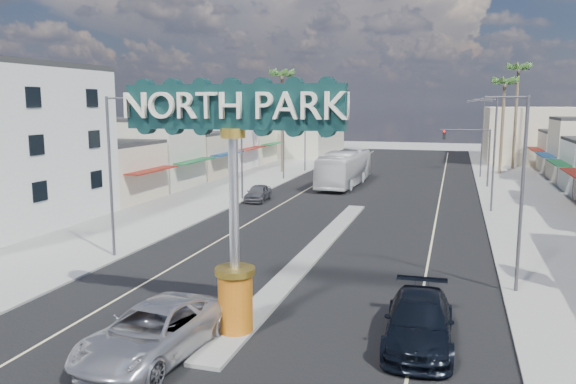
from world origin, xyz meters
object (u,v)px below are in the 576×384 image
Objects in this scene: palm_left_far at (282,79)px; city_bus at (345,168)px; palm_right_far at (518,73)px; car_parked_left at (258,193)px; streetlight_l_mid at (243,144)px; streetlight_r_far at (481,134)px; palm_right_mid at (505,86)px; gateway_sign at (233,179)px; traffic_signal_right at (471,146)px; suv_right at (419,322)px; streetlight_l_near at (113,169)px; streetlight_r_mid at (492,149)px; streetlight_l_far at (306,132)px; suv_left at (153,332)px; streetlight_r_near at (519,184)px; traffic_signal_left at (299,142)px.

palm_left_far reaches higher than city_bus.
car_parked_left is at bearing -126.66° from palm_right_far.
car_parked_left is at bearing -9.91° from streetlight_l_mid.
palm_right_mid is at bearing 57.31° from streetlight_r_far.
streetlight_r_far is 0.68× the size of city_bus.
traffic_signal_right is at bearing 77.67° from gateway_sign.
suv_right is (19.67, -46.91, -10.64)m from palm_left_far.
streetlight_l_mid is at bearing -128.48° from palm_right_far.
streetlight_l_near and streetlight_l_mid have the same top height.
streetlight_l_mid is 1.53× the size of suv_right.
suv_right is at bearing -97.96° from streetlight_r_mid.
streetlight_r_far is 0.64× the size of palm_right_far.
streetlight_l_mid reaches higher than traffic_signal_right.
streetlight_l_mid is 1.00× the size of streetlight_r_far.
palm_right_far is at bearing 23.20° from palm_left_far.
streetlight_l_far is 7.21m from palm_left_far.
streetlight_l_near is at bearing 142.45° from gateway_sign.
palm_right_mid is 0.92× the size of city_bus.
palm_right_mid reaches higher than streetlight_r_mid.
streetlight_r_far is at bearing 82.47° from suv_left.
car_parked_left is (-19.43, 19.75, -4.34)m from streetlight_r_near.
streetlight_r_near is at bearing -60.01° from traffic_signal_left.
streetlight_r_mid reaches higher than suv_left.
traffic_signal_left is 1.40× the size of car_parked_left.
streetlight_r_far is 1.39× the size of suv_left.
suv_left is at bearing -80.93° from car_parked_left.
city_bus is (-3.43, 39.31, -4.09)m from gateway_sign.
palm_right_mid is (2.57, 4.00, 5.54)m from streetlight_r_far.
streetlight_r_mid and streetlight_r_far have the same top height.
palm_right_mid reaches higher than streetlight_l_near.
streetlight_r_far is at bearing 90.00° from streetlight_r_near.
suv_left is at bearing -103.31° from streetlight_r_far.
traffic_signal_right reaches higher than city_bus.
car_parked_left is (1.43, -0.25, -4.34)m from streetlight_l_mid.
traffic_signal_right is 0.43× the size of palm_right_far.
streetlight_r_mid is 26.71m from palm_right_mid.
palm_left_far is 1.08× the size of palm_right_mid.
streetlight_l_far is 0.68× the size of city_bus.
city_bus is at bearing 94.99° from gateway_sign.
suv_left is at bearing -51.40° from streetlight_l_near.
gateway_sign is 29.91m from streetlight_r_mid.
suv_left is at bearing -77.73° from palm_left_far.
streetlight_r_far is 0.74× the size of palm_right_mid.
palm_right_far is at bearing 36.67° from traffic_signal_left.
city_bus is (7.00, 31.28, -3.23)m from streetlight_l_near.
palm_left_far is 3.06× the size of car_parked_left.
palm_right_far is (5.82, 18.01, 8.11)m from traffic_signal_right.
traffic_signal_left is 0.67× the size of streetlight_l_near.
city_bus is at bearing -167.87° from traffic_signal_right.
suv_right is at bearing -63.48° from car_parked_left.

